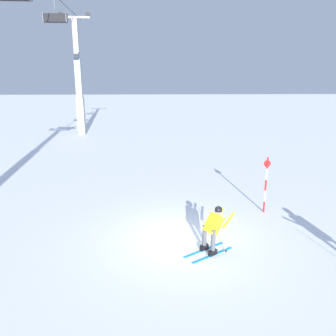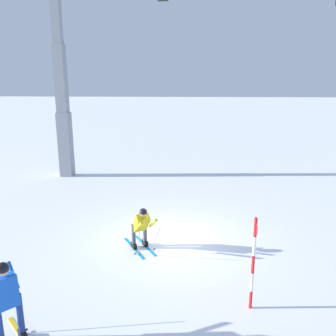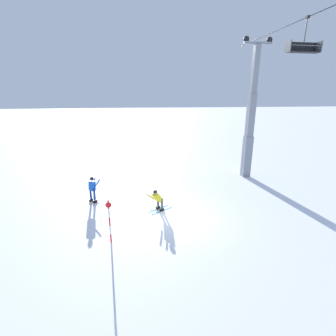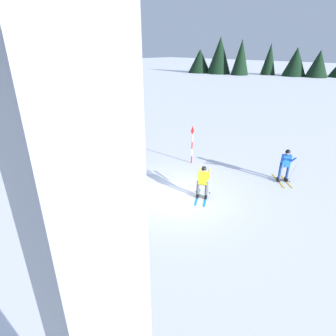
# 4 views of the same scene
# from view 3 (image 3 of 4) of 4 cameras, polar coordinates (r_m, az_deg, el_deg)

# --- Properties ---
(ground_plane) EXTENTS (260.00, 260.00, 0.00)m
(ground_plane) POSITION_cam_3_polar(r_m,az_deg,el_deg) (14.76, 1.47, -11.38)
(ground_plane) COLOR white
(skier_carving_main) EXTENTS (1.38, 1.72, 1.59)m
(skier_carving_main) POSITION_cam_3_polar(r_m,az_deg,el_deg) (15.08, -2.47, -7.22)
(skier_carving_main) COLOR #198CCC
(skier_carving_main) RESTS_ON ground_plane
(lift_tower_near) EXTENTS (0.67, 2.35, 11.28)m
(lift_tower_near) POSITION_cam_3_polar(r_m,az_deg,el_deg) (21.88, 18.74, 10.06)
(lift_tower_near) COLOR gray
(lift_tower_near) RESTS_ON ground_plane
(chairlift_seat_nearest) EXTENTS (0.61, 1.98, 1.89)m
(chairlift_seat_nearest) POSITION_cam_3_polar(r_m,az_deg,el_deg) (17.39, 29.09, 23.58)
(chairlift_seat_nearest) COLOR black
(trail_marker_pole) EXTENTS (0.07, 0.28, 2.26)m
(trail_marker_pole) POSITION_cam_3_polar(r_m,az_deg,el_deg) (12.22, -13.61, -11.81)
(trail_marker_pole) COLOR red
(trail_marker_pole) RESTS_ON ground_plane
(skier_distant_uphill) EXTENTS (1.55, 1.51, 1.81)m
(skier_distant_uphill) POSITION_cam_3_polar(r_m,az_deg,el_deg) (17.00, -17.37, -4.38)
(skier_distant_uphill) COLOR yellow
(skier_distant_uphill) RESTS_ON ground_plane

